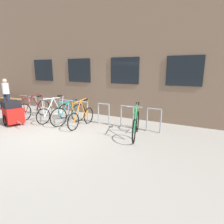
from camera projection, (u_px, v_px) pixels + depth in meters
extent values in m
plane|color=#9E998E|center=(52.00, 136.00, 6.07)|extent=(42.00, 42.00, 0.00)
cube|color=#7A604C|center=(125.00, 45.00, 10.45)|extent=(28.00, 5.57, 6.92)
cube|color=black|center=(43.00, 70.00, 9.94)|extent=(1.30, 0.04, 1.10)
cube|color=black|center=(79.00, 70.00, 8.87)|extent=(1.30, 0.04, 1.10)
cube|color=black|center=(124.00, 71.00, 7.80)|extent=(1.30, 0.04, 1.10)
cube|color=black|center=(184.00, 71.00, 6.74)|extent=(1.30, 0.04, 1.10)
cylinder|color=gray|center=(30.00, 105.00, 9.11)|extent=(0.05, 0.05, 0.83)
cylinder|color=gray|center=(36.00, 106.00, 8.90)|extent=(0.05, 0.05, 0.83)
cylinder|color=gray|center=(32.00, 97.00, 8.91)|extent=(0.48, 0.05, 0.05)
cylinder|color=gray|center=(44.00, 107.00, 8.67)|extent=(0.05, 0.05, 0.83)
cylinder|color=gray|center=(52.00, 108.00, 8.45)|extent=(0.05, 0.05, 0.83)
cylinder|color=gray|center=(47.00, 98.00, 8.46)|extent=(0.48, 0.05, 0.05)
cylinder|color=gray|center=(60.00, 109.00, 8.22)|extent=(0.05, 0.05, 0.83)
cylinder|color=gray|center=(69.00, 110.00, 8.01)|extent=(0.05, 0.05, 0.83)
cylinder|color=gray|center=(64.00, 100.00, 8.02)|extent=(0.48, 0.05, 0.05)
cylinder|color=gray|center=(78.00, 111.00, 7.77)|extent=(0.05, 0.05, 0.83)
cylinder|color=gray|center=(88.00, 112.00, 7.56)|extent=(0.05, 0.05, 0.83)
cylinder|color=gray|center=(82.00, 102.00, 7.57)|extent=(0.48, 0.05, 0.05)
cylinder|color=gray|center=(98.00, 114.00, 7.33)|extent=(0.05, 0.05, 0.83)
cylinder|color=gray|center=(109.00, 115.00, 7.11)|extent=(0.05, 0.05, 0.83)
cylinder|color=gray|center=(103.00, 104.00, 7.13)|extent=(0.48, 0.05, 0.05)
cylinder|color=gray|center=(121.00, 116.00, 6.88)|extent=(0.05, 0.05, 0.83)
cylinder|color=gray|center=(133.00, 118.00, 6.67)|extent=(0.05, 0.05, 0.83)
cylinder|color=gray|center=(127.00, 106.00, 6.68)|extent=(0.48, 0.05, 0.05)
cylinder|color=gray|center=(147.00, 120.00, 6.44)|extent=(0.05, 0.05, 0.83)
cylinder|color=gray|center=(161.00, 121.00, 6.22)|extent=(0.05, 0.05, 0.83)
cylinder|color=gray|center=(154.00, 109.00, 6.23)|extent=(0.48, 0.05, 0.05)
torus|color=black|center=(79.00, 113.00, 7.68)|extent=(0.21, 0.74, 0.75)
torus|color=black|center=(59.00, 117.00, 6.96)|extent=(0.21, 0.74, 0.75)
cylinder|color=teal|center=(64.00, 109.00, 7.10)|extent=(0.14, 0.46, 0.65)
cylinder|color=teal|center=(72.00, 109.00, 7.38)|extent=(0.11, 0.34, 0.60)
cylinder|color=teal|center=(67.00, 102.00, 7.15)|extent=(0.20, 0.74, 0.09)
cylinder|color=teal|center=(74.00, 115.00, 7.51)|extent=(0.13, 0.48, 0.08)
cylinder|color=teal|center=(77.00, 107.00, 7.56)|extent=(0.07, 0.20, 0.54)
cylinder|color=teal|center=(59.00, 110.00, 6.91)|extent=(0.04, 0.08, 0.58)
cube|color=black|center=(75.00, 100.00, 7.42)|extent=(0.14, 0.22, 0.06)
cylinder|color=gray|center=(59.00, 101.00, 6.86)|extent=(0.43, 0.12, 0.03)
torus|color=black|center=(89.00, 116.00, 7.43)|extent=(0.06, 0.66, 0.66)
torus|color=black|center=(73.00, 122.00, 6.55)|extent=(0.06, 0.66, 0.66)
cylinder|color=orange|center=(78.00, 111.00, 6.72)|extent=(0.05, 0.48, 0.78)
cylinder|color=orange|center=(84.00, 110.00, 7.06)|extent=(0.04, 0.35, 0.71)
cylinder|color=orange|center=(80.00, 101.00, 6.78)|extent=(0.06, 0.77, 0.10)
cylinder|color=orange|center=(85.00, 118.00, 7.21)|extent=(0.04, 0.50, 0.07)
cylinder|color=orange|center=(87.00, 108.00, 7.27)|extent=(0.03, 0.20, 0.66)
cylinder|color=orange|center=(73.00, 112.00, 6.49)|extent=(0.03, 0.08, 0.72)
cube|color=black|center=(86.00, 100.00, 7.11)|extent=(0.10, 0.20, 0.06)
cylinder|color=gray|center=(73.00, 101.00, 6.43)|extent=(0.44, 0.04, 0.03)
torus|color=black|center=(64.00, 111.00, 8.17)|extent=(0.11, 0.66, 0.66)
torus|color=black|center=(43.00, 116.00, 7.29)|extent=(0.11, 0.66, 0.66)
cylinder|color=silver|center=(49.00, 108.00, 7.46)|extent=(0.09, 0.52, 0.71)
cylinder|color=silver|center=(57.00, 106.00, 7.80)|extent=(0.08, 0.40, 0.75)
cylinder|color=silver|center=(52.00, 98.00, 7.52)|extent=(0.13, 0.85, 0.08)
cylinder|color=silver|center=(59.00, 113.00, 7.96)|extent=(0.08, 0.54, 0.07)
cylinder|color=silver|center=(62.00, 104.00, 8.02)|extent=(0.05, 0.20, 0.69)
cylinder|color=silver|center=(43.00, 109.00, 7.24)|extent=(0.04, 0.08, 0.64)
cube|color=black|center=(60.00, 96.00, 7.86)|extent=(0.12, 0.21, 0.06)
cylinder|color=gray|center=(43.00, 100.00, 7.18)|extent=(0.44, 0.07, 0.03)
torus|color=black|center=(44.00, 108.00, 8.71)|extent=(0.06, 0.75, 0.75)
torus|color=black|center=(24.00, 112.00, 7.76)|extent=(0.06, 0.75, 0.75)
cylinder|color=maroon|center=(29.00, 104.00, 7.94)|extent=(0.05, 0.53, 0.76)
cylinder|color=maroon|center=(37.00, 104.00, 8.34)|extent=(0.05, 0.40, 0.62)
cylinder|color=maroon|center=(32.00, 97.00, 8.04)|extent=(0.06, 0.87, 0.18)
cylinder|color=maroon|center=(39.00, 109.00, 8.48)|extent=(0.04, 0.55, 0.08)
cylinder|color=maroon|center=(42.00, 102.00, 8.57)|extent=(0.03, 0.20, 0.56)
cylinder|color=maroon|center=(24.00, 104.00, 7.70)|extent=(0.03, 0.08, 0.69)
cube|color=black|center=(40.00, 96.00, 8.42)|extent=(0.11, 0.20, 0.06)
cylinder|color=gray|center=(23.00, 95.00, 7.63)|extent=(0.44, 0.04, 0.03)
torus|color=black|center=(138.00, 121.00, 6.45)|extent=(0.22, 0.74, 0.76)
torus|color=black|center=(134.00, 131.00, 5.43)|extent=(0.22, 0.74, 0.76)
cylinder|color=#1E7238|center=(135.00, 118.00, 5.63)|extent=(0.16, 0.51, 0.76)
cylinder|color=#1E7238|center=(137.00, 116.00, 6.04)|extent=(0.13, 0.39, 0.71)
cylinder|color=#1E7238|center=(136.00, 106.00, 5.73)|extent=(0.24, 0.84, 0.08)
cylinder|color=#1E7238|center=(137.00, 124.00, 6.20)|extent=(0.15, 0.53, 0.08)
cylinder|color=#1E7238|center=(138.00, 113.00, 6.29)|extent=(0.07, 0.20, 0.65)
cylinder|color=#1E7238|center=(134.00, 120.00, 5.37)|extent=(0.05, 0.08, 0.69)
cube|color=black|center=(138.00, 103.00, 6.13)|extent=(0.15, 0.22, 0.06)
cylinder|color=gray|center=(135.00, 107.00, 5.31)|extent=(0.43, 0.13, 0.03)
cube|color=red|center=(13.00, 115.00, 7.24)|extent=(1.06, 0.88, 0.56)
cube|color=black|center=(11.00, 104.00, 7.22)|extent=(0.84, 0.78, 0.24)
torus|color=black|center=(23.00, 118.00, 7.50)|extent=(0.44, 0.20, 0.46)
torus|color=black|center=(5.00, 121.00, 7.07)|extent=(0.44, 0.20, 0.46)
cylinder|color=gray|center=(19.00, 123.00, 6.75)|extent=(0.52, 0.23, 0.03)
cube|color=olive|center=(10.00, 98.00, 10.98)|extent=(1.69, 0.40, 0.05)
cube|color=olive|center=(3.00, 101.00, 11.33)|extent=(0.08, 0.36, 0.40)
cube|color=olive|center=(17.00, 103.00, 10.72)|extent=(0.08, 0.36, 0.40)
cylinder|color=#1E2338|center=(9.00, 102.00, 9.56)|extent=(0.14, 0.14, 0.90)
cylinder|color=#1E2338|center=(6.00, 102.00, 9.62)|extent=(0.14, 0.14, 0.90)
cylinder|color=silver|center=(6.00, 88.00, 9.42)|extent=(0.32, 0.32, 0.56)
sphere|color=#D1A889|center=(5.00, 81.00, 9.33)|extent=(0.22, 0.22, 0.22)
cube|color=black|center=(3.00, 105.00, 9.96)|extent=(0.30, 0.23, 0.44)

